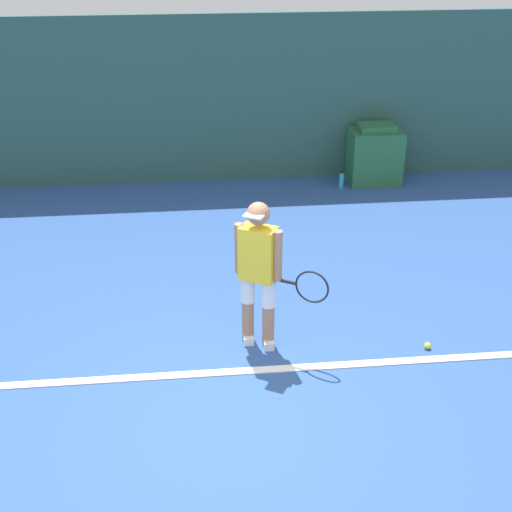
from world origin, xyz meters
The scene contains 7 objects.
ground_plane centered at (0.00, 0.00, 0.00)m, with size 24.00×24.00×0.00m, color #2D5193.
back_wall centered at (0.00, 5.87, 1.26)m, with size 24.00×0.10×2.52m.
court_baseline centered at (0.00, 0.71, 0.01)m, with size 21.60×0.10×0.01m.
tennis_player centered at (0.40, 1.18, 0.84)m, with size 0.84×0.54×1.52m.
tennis_ball centered at (2.05, 0.90, 0.03)m, with size 0.07×0.07×0.07m.
covered_chair centered at (2.66, 5.49, 0.44)m, with size 0.79×0.56×0.93m.
water_bottle centered at (2.11, 5.30, 0.12)m, with size 0.07×0.07×0.26m.
Camera 1 is at (-0.26, -4.79, 4.03)m, focal length 50.00 mm.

